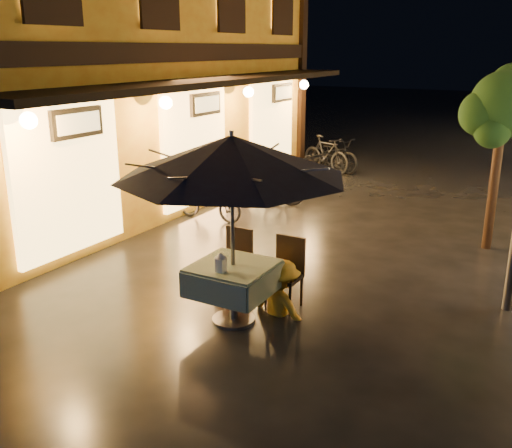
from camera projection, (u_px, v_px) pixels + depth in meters
The scene contains 17 objects.
ground at pixel (241, 319), 7.43m from camera, with size 90.00×90.00×0.00m, color black.
west_building at pixel (105, 32), 12.32m from camera, with size 5.90×11.40×7.40m.
street_tree at pixel (504, 109), 9.37m from camera, with size 1.43×1.20×3.15m.
cafe_table at pixel (233, 279), 7.22m from camera, with size 0.99×0.99×0.78m.
patio_umbrella at pixel (232, 157), 6.76m from camera, with size 2.85×2.85×2.46m.
cafe_chair_left at pixel (236, 259), 8.04m from camera, with size 0.42×0.42×0.97m.
cafe_chair_right at pixel (287, 269), 7.67m from camera, with size 0.42×0.42×0.97m.
table_lantern at pixel (221, 261), 6.89m from camera, with size 0.16×0.16×0.25m.
person_orange at pixel (234, 253), 7.84m from camera, with size 0.67×0.52×1.37m, color #E24416.
person_yellow at pixel (281, 262), 7.44m from camera, with size 0.92×0.53×1.43m, color yellow.
bicycle_0 at pixel (209, 201), 11.63m from camera, with size 0.53×1.52×0.80m, color black.
bicycle_1 at pixel (255, 184), 12.73m from camera, with size 0.45×1.61×0.97m, color black.
bicycle_2 at pixel (265, 184), 12.72m from camera, with size 0.64×1.82×0.96m, color black.
bicycle_3 at pixel (296, 174), 13.84m from camera, with size 0.44×1.55×0.93m, color black.
bicycle_4 at pixel (300, 170), 14.24m from camera, with size 0.62×1.77×0.93m, color black.
bicycle_5 at pixel (326, 154), 16.11m from camera, with size 0.48×1.71×1.03m, color black.
bicycle_6 at pixel (334, 154), 16.32m from camera, with size 0.63×1.81×0.95m, color black.
Camera 1 is at (3.43, -5.80, 3.38)m, focal length 40.00 mm.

